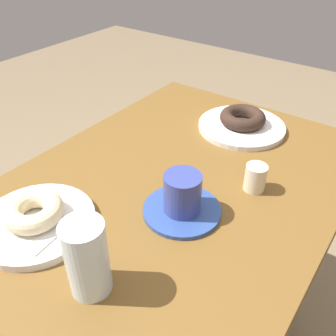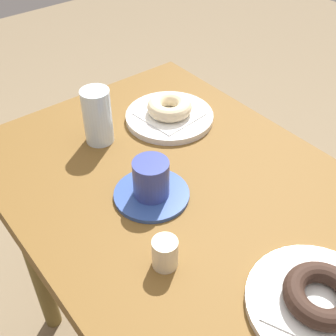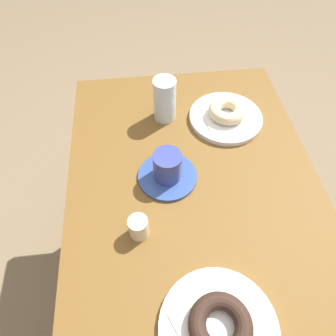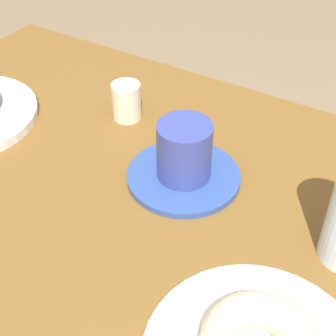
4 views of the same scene
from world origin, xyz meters
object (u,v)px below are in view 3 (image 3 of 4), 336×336
(plate_chocolate_ring, at_px, (219,328))
(coffee_cup, at_px, (167,169))
(donut_chocolate_ring, at_px, (220,325))
(donut_sugar_ring, at_px, (227,111))
(sugar_jar, at_px, (139,227))
(water_glass, at_px, (165,100))
(plate_sugar_ring, at_px, (226,118))

(plate_chocolate_ring, bearing_deg, coffee_cup, -171.28)
(donut_chocolate_ring, relative_size, donut_sugar_ring, 1.10)
(donut_chocolate_ring, distance_m, coffee_cup, 0.37)
(coffee_cup, xyz_separation_m, sugar_jar, (0.15, -0.08, -0.01))
(donut_sugar_ring, height_order, coffee_cup, coffee_cup)
(water_glass, xyz_separation_m, coffee_cup, (0.23, -0.02, -0.03))
(donut_chocolate_ring, distance_m, water_glass, 0.60)
(plate_chocolate_ring, distance_m, water_glass, 0.60)
(donut_chocolate_ring, bearing_deg, donut_sugar_ring, 165.76)
(water_glass, bearing_deg, coffee_cup, -4.44)
(donut_chocolate_ring, bearing_deg, sugar_jar, -147.44)
(water_glass, relative_size, sugar_jar, 2.25)
(plate_chocolate_ring, relative_size, water_glass, 1.74)
(donut_chocolate_ring, bearing_deg, coffee_cup, -171.28)
(sugar_jar, bearing_deg, donut_chocolate_ring, 32.56)
(donut_sugar_ring, xyz_separation_m, sugar_jar, (0.34, -0.28, -0.01))
(plate_chocolate_ring, bearing_deg, plate_sugar_ring, 165.76)
(plate_sugar_ring, bearing_deg, water_glass, -100.83)
(plate_chocolate_ring, distance_m, donut_chocolate_ring, 0.03)
(plate_chocolate_ring, bearing_deg, water_glass, -176.27)
(plate_chocolate_ring, height_order, water_glass, water_glass)
(coffee_cup, bearing_deg, plate_sugar_ring, 134.10)
(plate_chocolate_ring, relative_size, plate_sugar_ring, 1.06)
(coffee_cup, distance_m, sugar_jar, 0.17)
(plate_sugar_ring, relative_size, donut_sugar_ring, 1.98)
(plate_sugar_ring, relative_size, coffee_cup, 1.42)
(donut_chocolate_ring, height_order, donut_sugar_ring, donut_sugar_ring)
(donut_sugar_ring, bearing_deg, plate_chocolate_ring, -14.24)
(donut_chocolate_ring, distance_m, plate_sugar_ring, 0.58)
(plate_chocolate_ring, bearing_deg, donut_sugar_ring, 165.76)
(plate_chocolate_ring, bearing_deg, donut_chocolate_ring, 0.00)
(sugar_jar, bearing_deg, donut_sugar_ring, 140.64)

